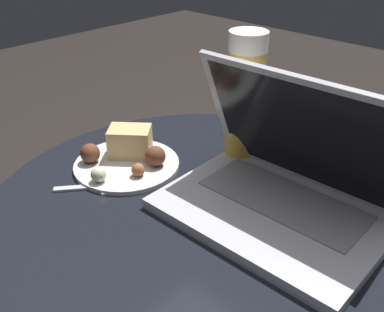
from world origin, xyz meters
The scene contains 6 objects.
table centered at (0.00, 0.00, 0.39)m, with size 0.75×0.75×0.54m.
napkin centered at (-0.20, -0.02, 0.54)m, with size 0.20×0.17×0.00m.
laptop centered at (0.10, 0.07, 0.59)m, with size 0.35×0.25×0.24m.
beer_glass centered at (-0.06, 0.17, 0.66)m, with size 0.07×0.07×0.25m.
snack_plate centered at (-0.20, -0.01, 0.56)m, with size 0.20×0.20×0.07m.
fork centered at (-0.16, -0.08, 0.54)m, with size 0.12×0.15×0.00m.
Camera 1 is at (0.41, -0.46, 0.98)m, focal length 42.00 mm.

